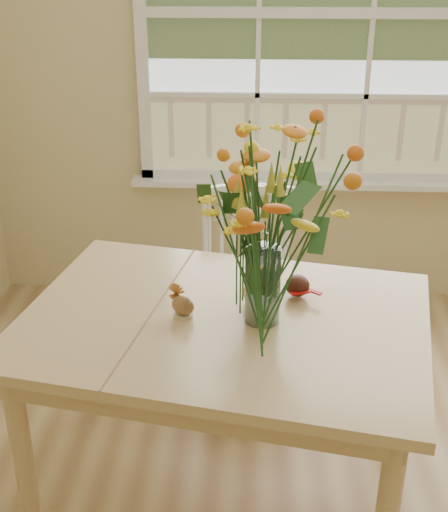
{
  "coord_description": "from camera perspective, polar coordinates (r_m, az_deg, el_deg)",
  "views": [
    {
      "loc": [
        -0.55,
        -1.29,
        1.92
      ],
      "look_at": [
        -0.65,
        0.73,
        0.95
      ],
      "focal_mm": 48.0,
      "sensor_mm": 36.0,
      "label": 1
    }
  ],
  "objects": [
    {
      "name": "flower_vase",
      "position": [
        2.14,
        3.42,
        3.81
      ],
      "size": [
        0.55,
        0.55,
        0.66
      ],
      "color": "white",
      "rests_on": "dining_table"
    },
    {
      "name": "windsor_chair",
      "position": [
        3.09,
        1.89,
        -1.78
      ],
      "size": [
        0.43,
        0.42,
        0.88
      ],
      "rotation": [
        0.0,
        0.0,
        0.07
      ],
      "color": "white",
      "rests_on": "floor"
    },
    {
      "name": "wall_back",
      "position": [
        3.63,
        11.95,
        16.12
      ],
      "size": [
        4.0,
        0.02,
        2.7
      ],
      "primitive_type": "cube",
      "color": "#D7C689",
      "rests_on": "floor"
    },
    {
      "name": "turkey_figurine",
      "position": [
        2.32,
        -3.45,
        -4.14
      ],
      "size": [
        0.1,
        0.09,
        0.1
      ],
      "rotation": [
        0.0,
        0.0,
        -0.51
      ],
      "color": "#CCB78C",
      "rests_on": "dining_table"
    },
    {
      "name": "dining_table",
      "position": [
        2.38,
        -0.02,
        -6.99
      ],
      "size": [
        1.52,
        1.21,
        0.73
      ],
      "rotation": [
        0.0,
        0.0,
        -0.19
      ],
      "color": "tan",
      "rests_on": "floor"
    },
    {
      "name": "window",
      "position": [
        3.57,
        12.31,
        18.88
      ],
      "size": [
        2.42,
        0.12,
        1.74
      ],
      "color": "silver",
      "rests_on": "wall_back"
    },
    {
      "name": "pumpkin",
      "position": [
        2.4,
        2.73,
        -3.1
      ],
      "size": [
        0.1,
        0.1,
        0.08
      ],
      "primitive_type": "ellipsoid",
      "color": "orange",
      "rests_on": "dining_table"
    },
    {
      "name": "dark_gourd",
      "position": [
        2.45,
        6.14,
        -2.55
      ],
      "size": [
        0.13,
        0.09,
        0.08
      ],
      "color": "#38160F",
      "rests_on": "dining_table"
    }
  ]
}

